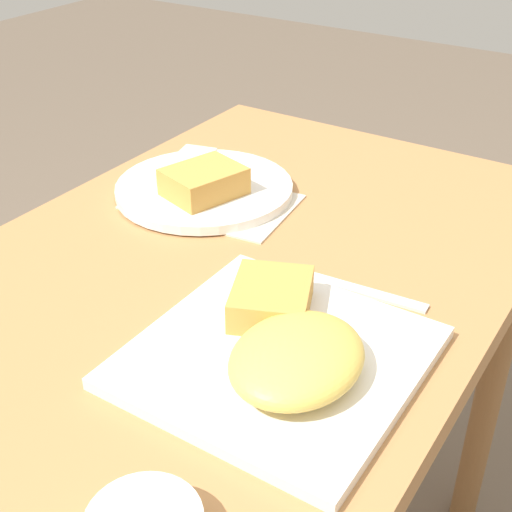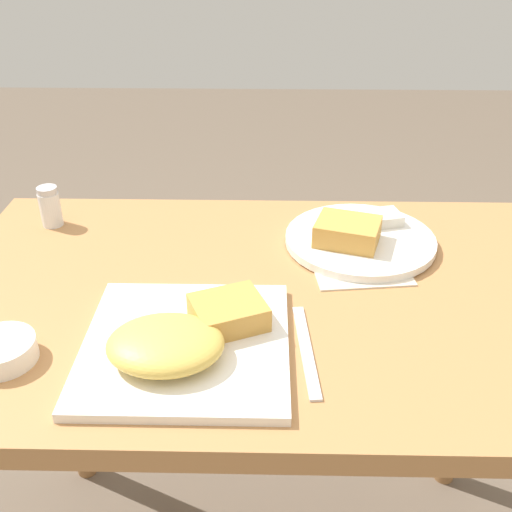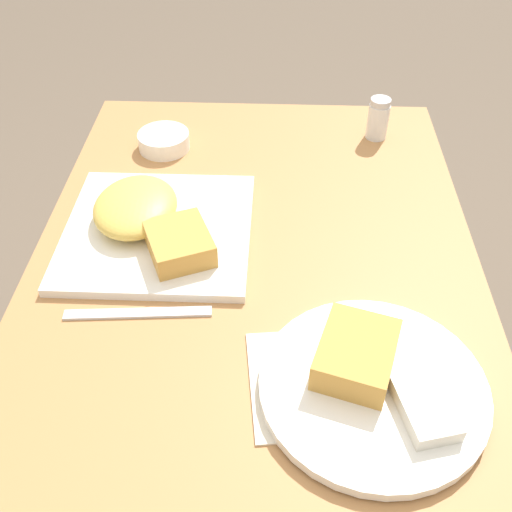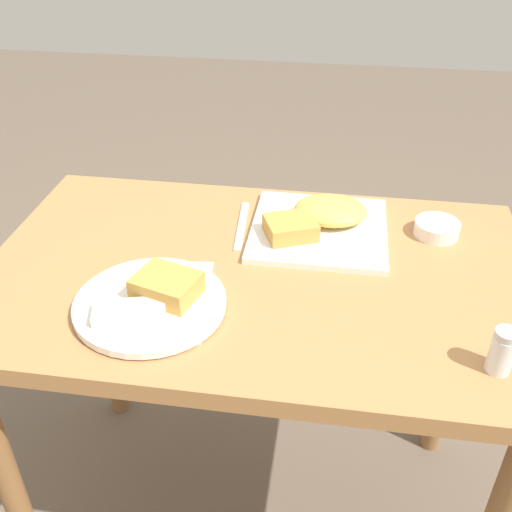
# 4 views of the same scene
# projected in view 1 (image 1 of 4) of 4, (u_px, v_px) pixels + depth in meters

# --- Properties ---
(dining_table) EXTENTS (1.05, 0.65, 0.76)m
(dining_table) POSITION_uv_depth(u_px,v_px,m) (223.00, 339.00, 0.94)
(dining_table) COLOR #B27A47
(dining_table) RESTS_ON ground_plane
(menu_card) EXTENTS (0.18, 0.25, 0.00)m
(menu_card) POSITION_uv_depth(u_px,v_px,m) (212.00, 202.00, 1.05)
(menu_card) COLOR beige
(menu_card) RESTS_ON dining_table
(plate_square_near) EXTENTS (0.28, 0.28, 0.06)m
(plate_square_near) POSITION_uv_depth(u_px,v_px,m) (284.00, 349.00, 0.73)
(plate_square_near) COLOR white
(plate_square_near) RESTS_ON dining_table
(plate_oval_far) EXTENTS (0.27, 0.27, 0.05)m
(plate_oval_far) POSITION_uv_depth(u_px,v_px,m) (203.00, 185.00, 1.06)
(plate_oval_far) COLOR white
(plate_oval_far) RESTS_ON menu_card
(butter_knife) EXTENTS (0.03, 0.20, 0.00)m
(butter_knife) POSITION_uv_depth(u_px,v_px,m) (348.00, 287.00, 0.86)
(butter_knife) COLOR silver
(butter_knife) RESTS_ON dining_table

